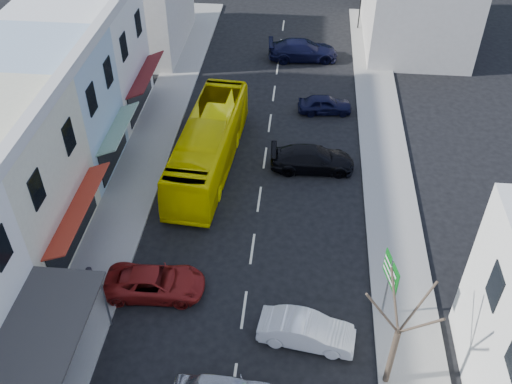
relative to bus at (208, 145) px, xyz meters
name	(u,v)px	position (x,y,z in m)	size (l,w,h in m)	color
ground	(244,310)	(3.34, -10.84, -1.55)	(120.00, 120.00, 0.00)	black
sidewalk_left	(140,169)	(-4.16, -0.84, -1.48)	(3.00, 52.00, 0.15)	gray
sidewalk_right	(388,184)	(10.84, -0.84, -1.48)	(3.00, 52.00, 0.15)	gray
shopfront_row	(9,163)	(-9.16, -5.84, 2.45)	(8.25, 30.00, 8.00)	silver
distant_block_left	(133,10)	(-8.66, 16.16, 1.45)	(8.00, 10.00, 6.00)	#B7B2A8
distant_block_right	(418,0)	(14.34, 19.16, 1.95)	(8.00, 12.00, 7.00)	#B7B2A8
bus	(208,145)	(0.00, 0.00, 0.00)	(2.50, 11.60, 3.10)	#FCEB01
car_white	(307,331)	(6.27, -12.28, -0.85)	(1.80, 4.40, 1.40)	white
car_red	(155,282)	(-0.99, -10.15, -0.85)	(1.90, 4.60, 1.40)	maroon
car_black_near	(312,159)	(6.29, 0.34, -0.85)	(1.84, 4.50, 1.40)	black
car_navy_mid	(325,103)	(7.04, 6.92, -0.85)	(1.80, 4.40, 1.40)	black
car_navy_far	(303,51)	(5.25, 14.81, -0.85)	(1.84, 4.50, 1.40)	black
pedestrian_left	(92,279)	(-3.88, -10.51, -0.55)	(0.60, 0.40, 1.70)	black
direction_sign	(387,289)	(9.74, -10.55, 0.31)	(0.57, 1.67, 3.72)	#0A5B14
street_tree	(398,332)	(9.64, -14.02, 1.86)	(2.76, 2.76, 6.82)	#33271D
traffic_signal	(360,5)	(9.94, 20.97, 0.69)	(0.54, 0.94, 4.48)	black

